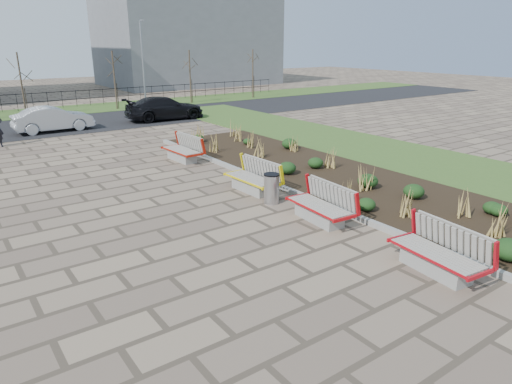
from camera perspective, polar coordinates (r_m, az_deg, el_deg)
ground at (r=9.35m, az=3.30°, el=-11.70°), size 120.00×120.00×0.00m
planting_bed at (r=16.67m, az=9.32°, el=1.97°), size 4.50×18.00×0.10m
planting_curb at (r=15.17m, az=3.03°, el=0.65°), size 0.16×18.00×0.15m
grass_verge_near at (r=20.22m, az=18.98°, el=4.02°), size 5.00×38.00×0.04m
grass_verge_far at (r=34.96m, az=-27.17°, el=8.69°), size 80.00×5.00×0.04m
road at (r=29.10m, az=-25.19°, el=7.38°), size 80.00×7.00×0.02m
bench_a at (r=10.34m, az=21.69°, el=-6.86°), size 1.12×2.19×1.00m
bench_b at (r=12.43m, az=7.92°, el=-1.48°), size 1.05×2.16×1.00m
bench_c at (r=14.78m, az=-0.57°, el=1.92°), size 0.98×2.13×1.00m
bench_d at (r=18.95m, az=-9.31°, el=5.36°), size 1.02×2.15×1.00m
litter_bin at (r=13.72m, az=1.94°, el=0.39°), size 0.46×0.46×0.90m
car_silver at (r=27.20m, az=-24.03°, el=8.34°), size 4.08×1.47×1.34m
car_black at (r=29.32m, az=-11.33°, el=10.24°), size 4.97×2.26×1.41m
tree_c at (r=33.27m, az=-27.24°, el=11.82°), size 1.40×1.40×4.00m
tree_d at (r=34.70m, az=-17.26°, el=13.18°), size 1.40×1.40×4.00m
tree_e at (r=37.07m, az=-8.23°, el=14.07°), size 1.40×1.40×4.00m
tree_f at (r=40.19m, az=-0.40°, el=14.57°), size 1.40×1.40×4.00m
lamp_east at (r=34.87m, az=-13.94°, el=15.13°), size 0.24×0.60×6.00m
railing_fence at (r=36.35m, az=-27.71°, el=9.91°), size 44.00×0.10×1.20m
building_grey at (r=54.42m, az=-8.55°, el=18.48°), size 18.00×12.00×10.00m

